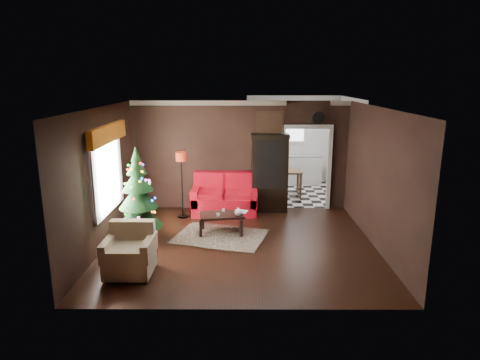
{
  "coord_description": "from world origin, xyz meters",
  "views": [
    {
      "loc": [
        0.04,
        -8.07,
        3.36
      ],
      "look_at": [
        0.0,
        0.9,
        1.15
      ],
      "focal_mm": 31.24,
      "sensor_mm": 36.0,
      "label": 1
    }
  ],
  "objects_px": {
    "loveseat": "(224,194)",
    "coffee_table": "(222,223)",
    "armchair": "(129,249)",
    "teapot": "(238,212)",
    "curio_cabinet": "(270,175)",
    "kitchen_table": "(288,183)",
    "floor_lamp": "(182,185)",
    "wall_clock": "(318,118)",
    "christmas_tree": "(138,193)"
  },
  "relations": [
    {
      "from": "floor_lamp",
      "to": "kitchen_table",
      "type": "relative_size",
      "value": 2.15
    },
    {
      "from": "floor_lamp",
      "to": "kitchen_table",
      "type": "xyz_separation_m",
      "value": [
        2.81,
        2.01,
        -0.45
      ]
    },
    {
      "from": "teapot",
      "to": "kitchen_table",
      "type": "height_order",
      "value": "kitchen_table"
    },
    {
      "from": "floor_lamp",
      "to": "wall_clock",
      "type": "height_order",
      "value": "wall_clock"
    },
    {
      "from": "armchair",
      "to": "teapot",
      "type": "height_order",
      "value": "armchair"
    },
    {
      "from": "kitchen_table",
      "to": "coffee_table",
      "type": "bearing_deg",
      "value": -120.59
    },
    {
      "from": "loveseat",
      "to": "teapot",
      "type": "height_order",
      "value": "loveseat"
    },
    {
      "from": "armchair",
      "to": "wall_clock",
      "type": "distance_m",
      "value": 5.75
    },
    {
      "from": "curio_cabinet",
      "to": "coffee_table",
      "type": "height_order",
      "value": "curio_cabinet"
    },
    {
      "from": "wall_clock",
      "to": "floor_lamp",
      "type": "bearing_deg",
      "value": -167.22
    },
    {
      "from": "armchair",
      "to": "coffee_table",
      "type": "xyz_separation_m",
      "value": [
        1.51,
        2.0,
        -0.23
      ]
    },
    {
      "from": "loveseat",
      "to": "coffee_table",
      "type": "bearing_deg",
      "value": -90.14
    },
    {
      "from": "loveseat",
      "to": "curio_cabinet",
      "type": "xyz_separation_m",
      "value": [
        1.15,
        0.22,
        0.45
      ]
    },
    {
      "from": "loveseat",
      "to": "kitchen_table",
      "type": "xyz_separation_m",
      "value": [
        1.8,
        1.65,
        -0.12
      ]
    },
    {
      "from": "loveseat",
      "to": "kitchen_table",
      "type": "height_order",
      "value": "loveseat"
    },
    {
      "from": "floor_lamp",
      "to": "armchair",
      "type": "xyz_separation_m",
      "value": [
        -0.51,
        -3.04,
        -0.37
      ]
    },
    {
      "from": "wall_clock",
      "to": "kitchen_table",
      "type": "height_order",
      "value": "wall_clock"
    },
    {
      "from": "armchair",
      "to": "teapot",
      "type": "bearing_deg",
      "value": 45.63
    },
    {
      "from": "armchair",
      "to": "wall_clock",
      "type": "relative_size",
      "value": 2.66
    },
    {
      "from": "teapot",
      "to": "wall_clock",
      "type": "height_order",
      "value": "wall_clock"
    },
    {
      "from": "curio_cabinet",
      "to": "kitchen_table",
      "type": "distance_m",
      "value": 1.67
    },
    {
      "from": "christmas_tree",
      "to": "wall_clock",
      "type": "distance_m",
      "value": 4.83
    },
    {
      "from": "christmas_tree",
      "to": "teapot",
      "type": "relative_size",
      "value": 9.93
    },
    {
      "from": "teapot",
      "to": "wall_clock",
      "type": "distance_m",
      "value": 3.33
    },
    {
      "from": "christmas_tree",
      "to": "coffee_table",
      "type": "distance_m",
      "value": 1.94
    },
    {
      "from": "coffee_table",
      "to": "wall_clock",
      "type": "height_order",
      "value": "wall_clock"
    },
    {
      "from": "floor_lamp",
      "to": "coffee_table",
      "type": "relative_size",
      "value": 1.69
    },
    {
      "from": "christmas_tree",
      "to": "armchair",
      "type": "height_order",
      "value": "christmas_tree"
    },
    {
      "from": "armchair",
      "to": "coffee_table",
      "type": "distance_m",
      "value": 2.51
    },
    {
      "from": "curio_cabinet",
      "to": "teapot",
      "type": "height_order",
      "value": "curio_cabinet"
    },
    {
      "from": "curio_cabinet",
      "to": "kitchen_table",
      "type": "xyz_separation_m",
      "value": [
        0.65,
        1.43,
        -0.57
      ]
    },
    {
      "from": "armchair",
      "to": "wall_clock",
      "type": "height_order",
      "value": "wall_clock"
    },
    {
      "from": "loveseat",
      "to": "floor_lamp",
      "type": "distance_m",
      "value": 1.12
    },
    {
      "from": "loveseat",
      "to": "teapot",
      "type": "relative_size",
      "value": 9.32
    },
    {
      "from": "coffee_table",
      "to": "teapot",
      "type": "relative_size",
      "value": 5.23
    },
    {
      "from": "christmas_tree",
      "to": "kitchen_table",
      "type": "relative_size",
      "value": 2.42
    },
    {
      "from": "loveseat",
      "to": "wall_clock",
      "type": "height_order",
      "value": "wall_clock"
    },
    {
      "from": "curio_cabinet",
      "to": "kitchen_table",
      "type": "bearing_deg",
      "value": 65.56
    },
    {
      "from": "kitchen_table",
      "to": "armchair",
      "type": "bearing_deg",
      "value": -123.29
    },
    {
      "from": "kitchen_table",
      "to": "wall_clock",
      "type": "bearing_deg",
      "value": -66.25
    },
    {
      "from": "armchair",
      "to": "teapot",
      "type": "xyz_separation_m",
      "value": [
        1.88,
        1.87,
        0.07
      ]
    },
    {
      "from": "christmas_tree",
      "to": "loveseat",
      "type": "bearing_deg",
      "value": 48.34
    },
    {
      "from": "curio_cabinet",
      "to": "loveseat",
      "type": "bearing_deg",
      "value": -169.17
    },
    {
      "from": "armchair",
      "to": "teapot",
      "type": "distance_m",
      "value": 2.65
    },
    {
      "from": "curio_cabinet",
      "to": "wall_clock",
      "type": "height_order",
      "value": "wall_clock"
    },
    {
      "from": "wall_clock",
      "to": "kitchen_table",
      "type": "bearing_deg",
      "value": 113.75
    },
    {
      "from": "christmas_tree",
      "to": "armchair",
      "type": "bearing_deg",
      "value": -83.42
    },
    {
      "from": "coffee_table",
      "to": "wall_clock",
      "type": "bearing_deg",
      "value": 37.41
    },
    {
      "from": "teapot",
      "to": "wall_clock",
      "type": "relative_size",
      "value": 0.57
    },
    {
      "from": "curio_cabinet",
      "to": "armchair",
      "type": "xyz_separation_m",
      "value": [
        -2.66,
        -3.62,
        -0.49
      ]
    }
  ]
}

